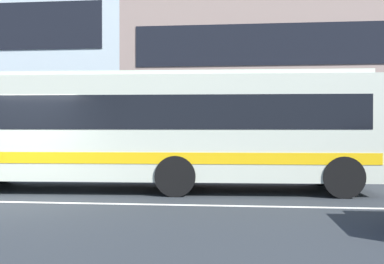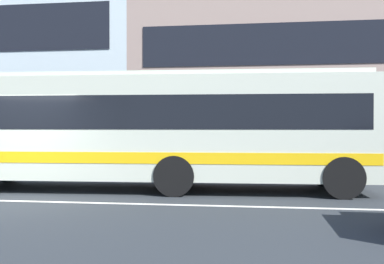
% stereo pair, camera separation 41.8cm
% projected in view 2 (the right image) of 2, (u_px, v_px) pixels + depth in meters
% --- Properties ---
extents(ground_plane, '(160.00, 160.00, 0.00)m').
position_uv_depth(ground_plane, '(8.00, 201.00, 10.17)').
color(ground_plane, '#2B3034').
extents(lane_centre_line, '(60.00, 0.16, 0.01)m').
position_uv_depth(lane_centre_line, '(8.00, 201.00, 10.17)').
color(lane_centre_line, silver).
rests_on(lane_centre_line, ground_plane).
extents(apartment_block_right, '(19.63, 9.95, 9.24)m').
position_uv_depth(apartment_block_right, '(328.00, 73.00, 23.99)').
color(apartment_block_right, tan).
rests_on(apartment_block_right, ground_plane).
extents(transit_bus, '(11.57, 2.96, 3.10)m').
position_uv_depth(transit_bus, '(154.00, 126.00, 12.01)').
color(transit_bus, beige).
rests_on(transit_bus, ground_plane).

